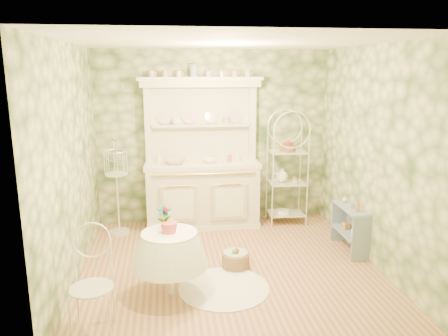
{
  "coord_description": "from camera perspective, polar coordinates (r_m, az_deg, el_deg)",
  "views": [
    {
      "loc": [
        -0.74,
        -4.98,
        2.42
      ],
      "look_at": [
        0.0,
        0.5,
        1.15
      ],
      "focal_mm": 35.0,
      "sensor_mm": 36.0,
      "label": 1
    }
  ],
  "objects": [
    {
      "name": "kitchen_dresser",
      "position": [
        6.64,
        -2.89,
        1.85
      ],
      "size": [
        1.87,
        0.61,
        2.29
      ],
      "primitive_type": "cube",
      "color": "silver",
      "rests_on": "floor"
    },
    {
      "name": "floor",
      "position": [
        5.58,
        0.7,
        -12.75
      ],
      "size": [
        3.6,
        3.6,
        0.0
      ],
      "primitive_type": "plane",
      "color": "tan",
      "rests_on": "ground"
    },
    {
      "name": "birdcage_stand",
      "position": [
        6.61,
        -13.77,
        -2.82
      ],
      "size": [
        0.34,
        0.34,
        1.34
      ],
      "primitive_type": "cube",
      "rotation": [
        0.0,
        0.0,
        0.09
      ],
      "color": "white",
      "rests_on": "floor"
    },
    {
      "name": "wall_left",
      "position": [
        5.2,
        -19.29,
        0.34
      ],
      "size": [
        3.6,
        3.6,
        0.0
      ],
      "primitive_type": "plane",
      "color": "beige",
      "rests_on": "floor"
    },
    {
      "name": "wall_right",
      "position": [
        5.69,
        19.0,
        1.39
      ],
      "size": [
        3.6,
        3.6,
        0.0
      ],
      "primitive_type": "plane",
      "color": "beige",
      "rests_on": "floor"
    },
    {
      "name": "bottle_amber",
      "position": [
        5.88,
        17.05,
        -4.83
      ],
      "size": [
        0.06,
        0.06,
        0.15
      ],
      "primitive_type": "imported",
      "rotation": [
        0.0,
        0.0,
        0.11
      ],
      "color": "#AC6C35",
      "rests_on": "side_shelf"
    },
    {
      "name": "cup_right",
      "position": [
        6.77,
        0.29,
        6.07
      ],
      "size": [
        0.13,
        0.13,
        0.1
      ],
      "primitive_type": "imported",
      "rotation": [
        0.0,
        0.0,
        -0.29
      ],
      "color": "white",
      "rests_on": "kitchen_dresser"
    },
    {
      "name": "bowl_floral",
      "position": [
        6.6,
        -6.4,
        0.59
      ],
      "size": [
        0.38,
        0.38,
        0.08
      ],
      "primitive_type": "imported",
      "rotation": [
        0.0,
        0.0,
        -0.24
      ],
      "color": "white",
      "rests_on": "kitchen_dresser"
    },
    {
      "name": "bowl_white",
      "position": [
        6.67,
        -1.87,
        0.79
      ],
      "size": [
        0.25,
        0.25,
        0.07
      ],
      "primitive_type": "imported",
      "rotation": [
        0.0,
        0.0,
        -0.14
      ],
      "color": "white",
      "rests_on": "kitchen_dresser"
    },
    {
      "name": "cup_left",
      "position": [
        6.71,
        -6.27,
        5.92
      ],
      "size": [
        0.15,
        0.15,
        0.1
      ],
      "primitive_type": "imported",
      "rotation": [
        0.0,
        0.0,
        0.17
      ],
      "color": "white",
      "rests_on": "kitchen_dresser"
    },
    {
      "name": "cafe_chair",
      "position": [
        4.33,
        -16.9,
        -15.02
      ],
      "size": [
        0.41,
        0.41,
        0.86
      ],
      "primitive_type": "cube",
      "rotation": [
        0.0,
        0.0,
        0.05
      ],
      "color": "white",
      "rests_on": "floor"
    },
    {
      "name": "wall_front",
      "position": [
        3.43,
        5.17,
        -5.25
      ],
      "size": [
        3.6,
        3.6,
        0.0
      ],
      "primitive_type": "plane",
      "color": "beige",
      "rests_on": "floor"
    },
    {
      "name": "bakers_rack",
      "position": [
        6.91,
        8.24,
        -0.32
      ],
      "size": [
        0.55,
        0.4,
        1.7
      ],
      "primitive_type": "cube",
      "rotation": [
        0.0,
        0.0,
        -0.05
      ],
      "color": "white",
      "rests_on": "floor"
    },
    {
      "name": "ceiling",
      "position": [
        5.04,
        0.79,
        16.14
      ],
      "size": [
        3.6,
        3.6,
        0.0
      ],
      "primitive_type": "plane",
      "color": "white",
      "rests_on": "floor"
    },
    {
      "name": "potted_geranium",
      "position": [
        4.69,
        -7.79,
        -6.7
      ],
      "size": [
        0.16,
        0.11,
        0.3
      ],
      "primitive_type": "imported",
      "rotation": [
        0.0,
        0.0,
        0.03
      ],
      "color": "#3F7238",
      "rests_on": "round_table"
    },
    {
      "name": "side_shelf",
      "position": [
        6.16,
        16.11,
        -7.76
      ],
      "size": [
        0.3,
        0.7,
        0.59
      ],
      "primitive_type": "cube",
      "rotation": [
        0.0,
        0.0,
        -0.07
      ],
      "color": "#7C93AF",
      "rests_on": "floor"
    },
    {
      "name": "floor_basket",
      "position": [
        5.53,
        1.52,
        -11.83
      ],
      "size": [
        0.36,
        0.36,
        0.21
      ],
      "primitive_type": "cylinder",
      "rotation": [
        0.0,
        0.0,
        -0.13
      ],
      "color": "olive",
      "rests_on": "floor"
    },
    {
      "name": "bottle_blue",
      "position": [
        6.02,
        16.46,
        -4.68
      ],
      "size": [
        0.06,
        0.06,
        0.11
      ],
      "primitive_type": "imported",
      "rotation": [
        0.0,
        0.0,
        -0.22
      ],
      "color": "#7DA0BA",
      "rests_on": "side_shelf"
    },
    {
      "name": "bottle_glass",
      "position": [
        6.24,
        15.52,
        -4.05
      ],
      "size": [
        0.1,
        0.1,
        0.1
      ],
      "primitive_type": "imported",
      "rotation": [
        0.0,
        0.0,
        0.37
      ],
      "color": "silver",
      "rests_on": "side_shelf"
    },
    {
      "name": "round_table",
      "position": [
        4.84,
        -7.07,
        -11.91
      ],
      "size": [
        0.89,
        0.89,
        0.78
      ],
      "primitive_type": "cylinder",
      "rotation": [
        0.0,
        0.0,
        -0.28
      ],
      "color": "white",
      "rests_on": "floor"
    },
    {
      "name": "wall_back",
      "position": [
        6.9,
        -1.45,
        4.01
      ],
      "size": [
        3.6,
        3.6,
        0.0
      ],
      "primitive_type": "plane",
      "color": "beige",
      "rests_on": "floor"
    },
    {
      "name": "lace_rug",
      "position": [
        5.09,
        -0.02,
        -15.37
      ],
      "size": [
        1.31,
        1.31,
        0.01
      ],
      "primitive_type": "cylinder",
      "rotation": [
        0.0,
        0.0,
        0.33
      ],
      "color": "white",
      "rests_on": "floor"
    }
  ]
}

